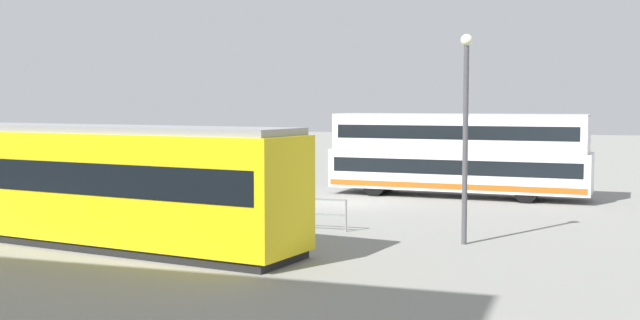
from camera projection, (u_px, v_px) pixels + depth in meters
ground_plane at (341, 203)px, 32.90m from camera, size 160.00×160.00×0.00m
double_decker_bus at (458, 154)px, 35.14m from camera, size 11.74×3.50×3.76m
tram_yellow at (73, 181)px, 23.68m from camera, size 15.65×5.38×3.57m
pedestrian_near_railing at (181, 189)px, 29.68m from camera, size 0.44×0.44×1.70m
pedestrian_crossing at (213, 206)px, 25.02m from camera, size 0.40×0.40×1.60m
pedestrian_railing at (225, 204)px, 26.95m from camera, size 8.85×0.22×1.08m
info_sign at (82, 173)px, 28.52m from camera, size 1.22×0.14×2.40m
street_lamp at (466, 121)px, 23.11m from camera, size 0.36×0.36×6.27m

